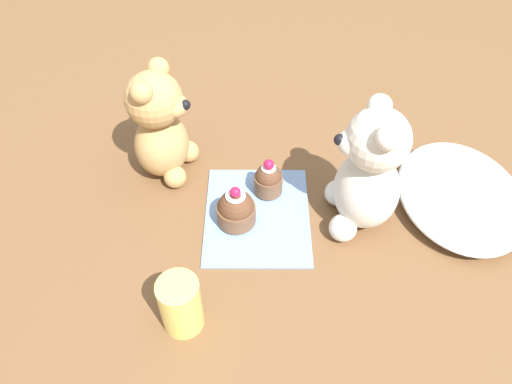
{
  "coord_description": "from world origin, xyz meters",
  "views": [
    {
      "loc": [
        0.51,
        0.0,
        0.61
      ],
      "look_at": [
        0.0,
        0.0,
        0.06
      ],
      "focal_mm": 35.0,
      "sensor_mm": 36.0,
      "label": 1
    }
  ],
  "objects_px": {
    "teddy_bear_tan": "(159,126)",
    "juice_glass": "(179,305)",
    "teddy_bear_cream": "(367,175)",
    "cupcake_near_cream_bear": "(267,179)",
    "cupcake_near_tan_bear": "(235,209)"
  },
  "relations": [
    {
      "from": "teddy_bear_cream",
      "to": "cupcake_near_cream_bear",
      "type": "bearing_deg",
      "value": -111.2
    },
    {
      "from": "teddy_bear_tan",
      "to": "juice_glass",
      "type": "height_order",
      "value": "teddy_bear_tan"
    },
    {
      "from": "teddy_bear_tan",
      "to": "cupcake_near_tan_bear",
      "type": "relative_size",
      "value": 2.77
    },
    {
      "from": "cupcake_near_tan_bear",
      "to": "cupcake_near_cream_bear",
      "type": "bearing_deg",
      "value": 141.72
    },
    {
      "from": "teddy_bear_cream",
      "to": "cupcake_near_cream_bear",
      "type": "distance_m",
      "value": 0.17
    },
    {
      "from": "teddy_bear_cream",
      "to": "juice_glass",
      "type": "height_order",
      "value": "teddy_bear_cream"
    },
    {
      "from": "teddy_bear_cream",
      "to": "cupcake_near_cream_bear",
      "type": "xyz_separation_m",
      "value": [
        -0.06,
        -0.14,
        -0.07
      ]
    },
    {
      "from": "teddy_bear_tan",
      "to": "cupcake_near_tan_bear",
      "type": "bearing_deg",
      "value": -119.39
    },
    {
      "from": "teddy_bear_cream",
      "to": "cupcake_near_tan_bear",
      "type": "height_order",
      "value": "teddy_bear_cream"
    },
    {
      "from": "teddy_bear_tan",
      "to": "juice_glass",
      "type": "xyz_separation_m",
      "value": [
        0.29,
        0.06,
        -0.05
      ]
    },
    {
      "from": "cupcake_near_cream_bear",
      "to": "teddy_bear_tan",
      "type": "bearing_deg",
      "value": -107.75
    },
    {
      "from": "teddy_bear_cream",
      "to": "juice_glass",
      "type": "bearing_deg",
      "value": -55.02
    },
    {
      "from": "cupcake_near_cream_bear",
      "to": "cupcake_near_tan_bear",
      "type": "relative_size",
      "value": 0.93
    },
    {
      "from": "teddy_bear_tan",
      "to": "cupcake_near_cream_bear",
      "type": "relative_size",
      "value": 2.97
    },
    {
      "from": "teddy_bear_cream",
      "to": "juice_glass",
      "type": "relative_size",
      "value": 2.46
    }
  ]
}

